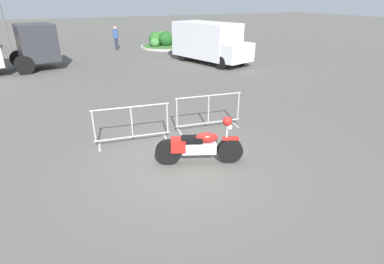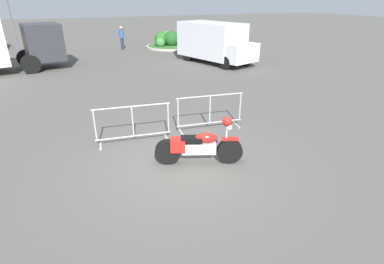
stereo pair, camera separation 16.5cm
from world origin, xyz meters
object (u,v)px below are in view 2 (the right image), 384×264
(motorcycle, at_px, (199,146))
(delivery_van, at_px, (214,42))
(crowd_barrier_far, at_px, (210,112))
(pedestrian, at_px, (122,37))
(crowd_barrier_near, at_px, (133,124))

(motorcycle, relative_size, delivery_van, 0.37)
(crowd_barrier_far, distance_m, pedestrian, 16.26)
(motorcycle, distance_m, crowd_barrier_near, 2.07)
(motorcycle, height_order, delivery_van, delivery_van)
(pedestrian, bearing_deg, delivery_van, 104.66)
(pedestrian, bearing_deg, crowd_barrier_far, 72.73)
(motorcycle, bearing_deg, crowd_barrier_far, 78.02)
(motorcycle, distance_m, crowd_barrier_far, 2.07)
(crowd_barrier_far, relative_size, pedestrian, 1.20)
(motorcycle, height_order, crowd_barrier_far, motorcycle)
(motorcycle, xyz_separation_m, crowd_barrier_near, (-1.16, 1.71, 0.10))
(motorcycle, xyz_separation_m, pedestrian, (1.94, 17.95, 0.47))
(motorcycle, relative_size, crowd_barrier_far, 0.98)
(crowd_barrier_near, relative_size, pedestrian, 1.20)
(motorcycle, bearing_deg, pedestrian, 105.96)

